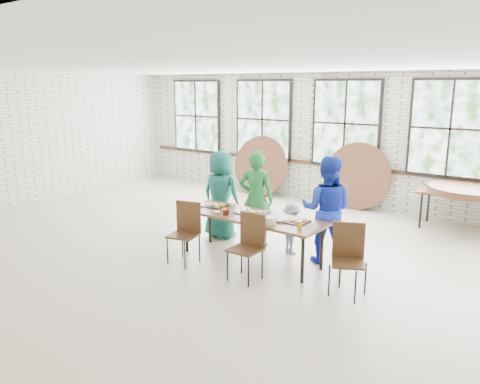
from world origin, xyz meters
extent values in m
plane|color=beige|center=(0.00, 0.00, 0.00)|extent=(12.00, 12.00, 0.00)
plane|color=white|center=(0.00, 0.00, 3.00)|extent=(12.00, 12.00, 0.00)
plane|color=silver|center=(0.00, 4.50, 1.50)|extent=(12.00, 0.00, 12.00)
plane|color=silver|center=(-6.00, 0.00, 1.50)|extent=(0.00, 9.00, 9.00)
cube|color=#422819|center=(0.00, 4.47, 0.90)|extent=(11.80, 0.05, 0.08)
cube|color=black|center=(-4.40, 4.44, 1.88)|extent=(1.62, 0.05, 1.97)
cube|color=white|center=(-4.40, 4.41, 1.88)|extent=(1.50, 0.01, 1.85)
cube|color=black|center=(-2.20, 4.44, 1.88)|extent=(1.62, 0.05, 1.97)
cube|color=white|center=(-2.20, 4.41, 1.88)|extent=(1.50, 0.01, 1.85)
cube|color=black|center=(0.00, 4.44, 1.88)|extent=(1.62, 0.05, 1.97)
cube|color=white|center=(0.00, 4.41, 1.88)|extent=(1.50, 0.01, 1.85)
cube|color=black|center=(2.20, 4.44, 1.88)|extent=(1.62, 0.05, 1.97)
cube|color=white|center=(2.20, 4.41, 1.88)|extent=(1.50, 0.01, 1.85)
cube|color=brown|center=(0.29, 0.29, 0.72)|extent=(2.42, 0.87, 0.04)
cylinder|color=black|center=(-0.79, -0.01, 0.35)|extent=(0.05, 0.05, 0.70)
cylinder|color=black|center=(-0.79, 0.59, 0.35)|extent=(0.05, 0.05, 0.70)
cylinder|color=black|center=(1.37, -0.01, 0.35)|extent=(0.05, 0.05, 0.70)
cylinder|color=black|center=(1.37, 0.59, 0.35)|extent=(0.05, 0.05, 0.70)
cube|color=#442916|center=(-0.49, -0.42, 0.45)|extent=(0.50, 0.49, 0.03)
cube|color=#442916|center=(-0.54, -0.24, 0.70)|extent=(0.41, 0.13, 0.50)
cylinder|color=black|center=(-0.67, -0.59, 0.22)|extent=(0.02, 0.02, 0.44)
cylinder|color=black|center=(-0.67, -0.25, 0.22)|extent=(0.02, 0.02, 0.44)
cylinder|color=black|center=(-0.31, -0.59, 0.22)|extent=(0.02, 0.02, 0.44)
cylinder|color=black|center=(-0.31, -0.25, 0.22)|extent=(0.02, 0.02, 0.44)
cube|color=#442916|center=(0.66, -0.40, 0.45)|extent=(0.42, 0.40, 0.03)
cube|color=#442916|center=(0.66, -0.21, 0.70)|extent=(0.42, 0.03, 0.50)
cylinder|color=black|center=(0.48, -0.57, 0.22)|extent=(0.02, 0.02, 0.44)
cylinder|color=black|center=(0.48, -0.23, 0.22)|extent=(0.02, 0.02, 0.44)
cylinder|color=black|center=(0.84, -0.57, 0.22)|extent=(0.02, 0.02, 0.44)
cylinder|color=black|center=(0.84, -0.23, 0.22)|extent=(0.02, 0.02, 0.44)
cube|color=#442916|center=(2.04, -0.02, 0.45)|extent=(0.55, 0.54, 0.03)
cube|color=#442916|center=(1.96, 0.15, 0.70)|extent=(0.39, 0.21, 0.50)
cylinder|color=black|center=(1.86, -0.19, 0.22)|extent=(0.02, 0.02, 0.44)
cylinder|color=black|center=(1.86, 0.15, 0.22)|extent=(0.02, 0.02, 0.44)
cylinder|color=black|center=(2.22, -0.19, 0.22)|extent=(0.02, 0.02, 0.44)
cylinder|color=black|center=(2.22, 0.15, 0.22)|extent=(0.02, 0.02, 0.44)
imported|color=#19625B|center=(-0.82, 0.94, 0.79)|extent=(0.78, 0.51, 1.59)
imported|color=#1F7531|center=(-0.05, 0.94, 0.82)|extent=(0.70, 0.59, 1.65)
imported|color=#142641|center=(0.65, 0.94, 0.42)|extent=(0.62, 0.48, 0.84)
imported|color=#1A34BC|center=(1.26, 0.94, 0.84)|extent=(0.96, 0.83, 1.67)
cube|color=brown|center=(2.75, 3.92, 0.72)|extent=(1.84, 0.84, 0.04)
cylinder|color=black|center=(1.97, 3.64, 0.35)|extent=(0.04, 0.04, 0.70)
cylinder|color=black|center=(1.97, 4.19, 0.35)|extent=(0.04, 0.04, 0.70)
cube|color=black|center=(-0.53, 0.39, 0.75)|extent=(0.44, 0.33, 0.02)
cube|color=black|center=(0.22, 0.38, 0.75)|extent=(0.44, 0.33, 0.02)
cube|color=black|center=(0.99, 0.38, 0.75)|extent=(0.44, 0.33, 0.02)
cylinder|color=black|center=(-0.04, 0.08, 0.79)|extent=(0.09, 0.09, 0.09)
cube|color=red|center=(0.36, 0.13, 0.80)|extent=(0.06, 0.07, 0.11)
cylinder|color=blue|center=(0.57, 0.21, 0.79)|extent=(0.07, 0.07, 0.10)
cylinder|color=orange|center=(1.23, 0.13, 0.80)|extent=(0.07, 0.07, 0.11)
cylinder|color=white|center=(0.78, 0.06, 0.79)|extent=(0.17, 0.17, 0.10)
ellipsoid|color=white|center=(-0.21, 0.06, 0.76)|extent=(0.11, 0.11, 0.05)
ellipsoid|color=white|center=(0.45, 0.04, 0.76)|extent=(0.11, 0.11, 0.05)
ellipsoid|color=white|center=(0.85, 0.23, 0.76)|extent=(0.11, 0.11, 0.05)
cylinder|color=brown|center=(2.75, 3.92, 0.76)|extent=(1.50, 1.50, 0.04)
cylinder|color=brown|center=(2.75, 3.92, 0.80)|extent=(1.50, 1.50, 0.04)
cylinder|color=brown|center=(2.75, 3.92, 0.85)|extent=(1.50, 1.50, 0.04)
cylinder|color=brown|center=(-2.20, 4.29, 0.73)|extent=(1.50, 0.39, 1.47)
cylinder|color=brown|center=(-2.09, 4.19, 0.73)|extent=(1.50, 0.29, 1.49)
cylinder|color=brown|center=(0.41, 4.29, 0.73)|extent=(1.50, 0.23, 1.49)
camera|label=1|loc=(4.24, -5.48, 2.71)|focal=35.00mm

